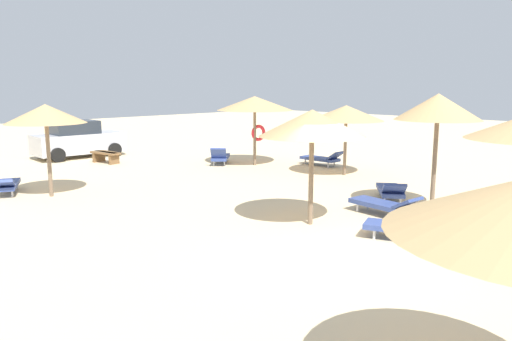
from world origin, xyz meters
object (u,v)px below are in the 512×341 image
Objects in this scene: parasol_2 at (346,113)px; parasol_3 at (255,104)px; bench_1 at (104,155)px; parasol_0 at (438,107)px; lounger_7 at (385,204)px; lounger_5 at (410,227)px; parked_car at (78,140)px; parasol_5 at (312,123)px; lounger_2 at (322,158)px; bench_0 at (108,155)px; parasol_4 at (46,114)px; lounger_0 at (391,190)px; lounger_3 at (220,157)px; lounger_4 at (6,185)px.

parasol_2 is 4.11m from parasol_3.
bench_1 is (-4.28, 4.98, -2.25)m from parasol_3.
parasol_0 is 1.61× the size of lounger_7.
parasol_3 is 11.04m from lounger_5.
parked_car is at bearing 119.75° from parasol_3.
parasol_5 reaches higher than lounger_2.
bench_0 is (-4.92, 9.03, -1.99)m from parasol_2.
lounger_2 is at bearing 35.68° from parasol_5.
parasol_3 is at bearing -60.25° from parked_car.
parasol_4 reaches higher than parasol_5.
parasol_4 is (-9.38, 4.25, 0.18)m from parasol_2.
parasol_5 reaches higher than lounger_0.
parasol_4 is at bearing -133.05° from bench_0.
parasol_5 is 12.52m from bench_1.
lounger_4 is (-8.61, 0.25, -0.02)m from lounger_3.
parasol_2 is at bearing -28.23° from lounger_4.
lounger_7 is (1.46, 1.48, -0.00)m from lounger_5.
parasol_0 is 2.91m from lounger_7.
parasol_5 is at bearing -66.53° from parasol_4.
parasol_2 is 1.83× the size of bench_0.
lounger_4 is 0.49× the size of parked_car.
lounger_4 is at bearing -130.84° from parked_car.
lounger_3 is 1.18× the size of bench_0.
lounger_0 is 6.42m from lounger_2.
lounger_5 is (-3.09, -2.27, -0.00)m from lounger_0.
parasol_2 is 3.01m from lounger_2.
lounger_0 is 0.96× the size of lounger_7.
parasol_0 is at bearing -96.22° from lounger_3.
lounger_0 is 8.69m from lounger_3.
parasol_2 is 1.55× the size of lounger_3.
lounger_4 is at bearing 162.49° from lounger_2.
lounger_7 is (-1.36, 0.62, -2.49)m from parasol_0.
parasol_5 reaches higher than lounger_4.
parked_car is (5.19, 6.00, 0.51)m from lounger_4.
parked_car is at bearing 98.10° from parasol_0.
parasol_4 is 6.89m from bench_0.
parasol_3 reaches higher than lounger_7.
bench_0 is at bearing 87.42° from lounger_5.
lounger_2 is at bearing -47.56° from parasol_3.
parasol_4 is (-6.62, 9.05, -0.28)m from parasol_0.
bench_1 is (-0.96, 13.19, 0.04)m from lounger_7.
lounger_5 is at bearing -77.33° from parasol_5.
lounger_0 reaches higher than lounger_2.
lounger_0 is 0.94× the size of lounger_5.
lounger_0 is 0.99× the size of lounger_2.
lounger_7 is (-1.63, -0.79, -0.00)m from lounger_0.
lounger_4 is 12.12m from lounger_5.
lounger_4 is (-11.40, 3.60, -0.01)m from lounger_2.
parasol_0 is 3.70m from parasol_5.
parasol_5 is 3.26m from lounger_5.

